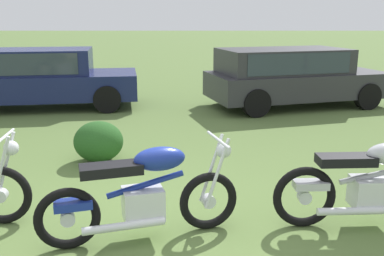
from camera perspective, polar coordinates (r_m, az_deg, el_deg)
ground_plane at (r=4.72m, az=-5.70°, el=-13.53°), size 120.00×120.00×0.00m
motorcycle_blue at (r=4.43m, az=-6.38°, el=-8.57°), size 2.01×0.91×1.02m
motorcycle_silver at (r=5.05m, az=22.49°, el=-6.74°), size 2.07×0.64×1.02m
car_navy at (r=11.24m, az=-20.06°, el=6.64°), size 4.72×2.38×1.43m
car_charcoal at (r=11.03m, az=12.70°, el=7.03°), size 4.65×2.93×1.43m
shrub_low at (r=6.91m, az=-12.13°, el=-1.74°), size 0.76×0.70×0.63m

